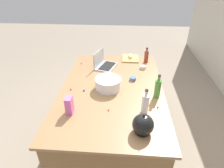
# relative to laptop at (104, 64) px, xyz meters

# --- Properties ---
(ground_plane) EXTENTS (12.00, 12.00, 0.00)m
(ground_plane) POSITION_rel_laptop_xyz_m (0.52, 0.15, -0.95)
(ground_plane) COLOR gray
(island_counter) EXTENTS (1.77, 1.14, 0.90)m
(island_counter) POSITION_rel_laptop_xyz_m (0.52, 0.15, -0.50)
(island_counter) COLOR olive
(island_counter) RESTS_ON ground
(laptop) EXTENTS (0.36, 0.31, 0.22)m
(laptop) POSITION_rel_laptop_xyz_m (0.00, 0.00, 0.00)
(laptop) COLOR #B7B7BC
(laptop) RESTS_ON island_counter
(mixing_bowl_large) EXTENTS (0.29, 0.29, 0.13)m
(mixing_bowl_large) POSITION_rel_laptop_xyz_m (0.53, 0.10, 0.02)
(mixing_bowl_large) COLOR white
(mixing_bowl_large) RESTS_ON island_counter
(bottle_soy) EXTENTS (0.06, 0.06, 0.22)m
(bottle_soy) POSITION_rel_laptop_xyz_m (-0.18, 0.58, 0.04)
(bottle_soy) COLOR maroon
(bottle_soy) RESTS_ON island_counter
(bottle_olive) EXTENTS (0.06, 0.06, 0.26)m
(bottle_olive) POSITION_rel_laptop_xyz_m (0.66, 0.63, 0.06)
(bottle_olive) COLOR #4C8C38
(bottle_olive) RESTS_ON island_counter
(bottle_vinegar) EXTENTS (0.07, 0.07, 0.25)m
(bottle_vinegar) POSITION_rel_laptop_xyz_m (0.91, 0.48, 0.05)
(bottle_vinegar) COLOR white
(bottle_vinegar) RESTS_ON island_counter
(kettle) EXTENTS (0.21, 0.18, 0.20)m
(kettle) POSITION_rel_laptop_xyz_m (1.17, 0.45, 0.03)
(kettle) COLOR black
(kettle) RESTS_ON island_counter
(cutting_board) EXTENTS (0.28, 0.24, 0.02)m
(cutting_board) POSITION_rel_laptop_xyz_m (-0.28, 0.36, -0.04)
(cutting_board) COLOR tan
(cutting_board) RESTS_ON island_counter
(butter_stick_left) EXTENTS (0.11, 0.04, 0.04)m
(butter_stick_left) POSITION_rel_laptop_xyz_m (-0.30, 0.36, -0.01)
(butter_stick_left) COLOR #F4E58C
(butter_stick_left) RESTS_ON cutting_board
(ramekin_small) EXTENTS (0.08, 0.08, 0.04)m
(ramekin_small) POSITION_rel_laptop_xyz_m (0.33, 0.39, -0.03)
(ramekin_small) COLOR slate
(ramekin_small) RESTS_ON island_counter
(ramekin_medium) EXTENTS (0.08, 0.08, 0.04)m
(ramekin_medium) POSITION_rel_laptop_xyz_m (0.02, 0.53, -0.03)
(ramekin_medium) COLOR beige
(ramekin_medium) RESTS_ON island_counter
(candy_bag) EXTENTS (0.09, 0.06, 0.17)m
(candy_bag) POSITION_rel_laptop_xyz_m (0.97, -0.22, 0.04)
(candy_bag) COLOR pink
(candy_bag) RESTS_ON island_counter
(candy_0) EXTENTS (0.02, 0.02, 0.02)m
(candy_0) POSITION_rel_laptop_xyz_m (-0.05, -0.14, -0.04)
(candy_0) COLOR green
(candy_0) RESTS_ON island_counter
(candy_1) EXTENTS (0.02, 0.02, 0.02)m
(candy_1) POSITION_rel_laptop_xyz_m (0.61, -0.16, -0.04)
(candy_1) COLOR blue
(candy_1) RESTS_ON island_counter
(candy_2) EXTENTS (0.02, 0.02, 0.02)m
(candy_2) POSITION_rel_laptop_xyz_m (0.84, 0.62, -0.04)
(candy_2) COLOR green
(candy_2) RESTS_ON island_counter
(candy_3) EXTENTS (0.02, 0.02, 0.02)m
(candy_3) POSITION_rel_laptop_xyz_m (0.60, -0.31, -0.04)
(candy_3) COLOR #CC3399
(candy_3) RESTS_ON island_counter
(candy_4) EXTENTS (0.01, 0.01, 0.01)m
(candy_4) POSITION_rel_laptop_xyz_m (0.92, 0.14, -0.04)
(candy_4) COLOR red
(candy_4) RESTS_ON island_counter
(candy_5) EXTENTS (0.02, 0.02, 0.02)m
(candy_5) POSITION_rel_laptop_xyz_m (0.61, 0.19, -0.04)
(candy_5) COLOR blue
(candy_5) RESTS_ON island_counter
(candy_6) EXTENTS (0.02, 0.02, 0.02)m
(candy_6) POSITION_rel_laptop_xyz_m (-0.06, -0.33, -0.04)
(candy_6) COLOR #CC3399
(candy_6) RESTS_ON island_counter
(candy_7) EXTENTS (0.02, 0.02, 0.02)m
(candy_7) POSITION_rel_laptop_xyz_m (0.31, 0.00, -0.04)
(candy_7) COLOR orange
(candy_7) RESTS_ON island_counter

